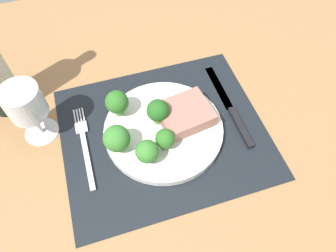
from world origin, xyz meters
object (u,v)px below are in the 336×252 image
object	(u,v)px
plate	(163,129)
steak	(185,114)
fork	(85,145)
knife	(232,110)
wine_glass	(26,105)

from	to	relation	value
plate	steak	size ratio (longest dim) A/B	2.36
fork	plate	bearing A→B (deg)	-3.12
plate	fork	size ratio (longest dim) A/B	1.25
plate	fork	distance (cm)	15.97
plate	fork	xyz separation A→B (cm)	(-15.90, 1.42, -0.55)
fork	knife	bearing A→B (deg)	0.36
steak	wine_glass	bearing A→B (deg)	166.73
steak	fork	world-z (taller)	steak
plate	knife	bearing A→B (deg)	1.97
plate	steak	bearing A→B (deg)	9.31
fork	wine_glass	world-z (taller)	wine_glass
fork	wine_glass	xyz separation A→B (cm)	(-7.91, 6.08, 8.47)
plate	wine_glass	distance (cm)	26.18
plate	knife	size ratio (longest dim) A/B	1.04
plate	fork	bearing A→B (deg)	174.89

